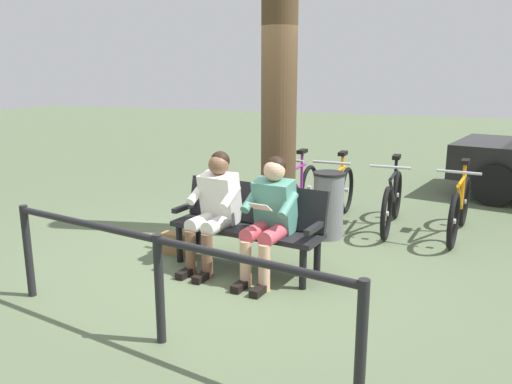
% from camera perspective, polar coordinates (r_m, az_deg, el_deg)
% --- Properties ---
extents(ground_plane, '(40.00, 40.00, 0.00)m').
position_cam_1_polar(ground_plane, '(5.54, -3.05, -7.86)').
color(ground_plane, '#566647').
extents(bench, '(1.65, 0.72, 0.87)m').
position_cam_1_polar(bench, '(5.29, -0.71, -3.09)').
color(bench, black).
rests_on(bench, ground).
extents(person_reading, '(0.53, 0.81, 1.20)m').
position_cam_1_polar(person_reading, '(4.95, 1.56, -2.32)').
color(person_reading, '#4C8C7A').
rests_on(person_reading, ground).
extents(person_companion, '(0.53, 0.81, 1.20)m').
position_cam_1_polar(person_companion, '(5.27, -4.60, -1.40)').
color(person_companion, white).
rests_on(person_companion, ground).
extents(handbag, '(0.31, 0.16, 0.24)m').
position_cam_1_polar(handbag, '(5.83, -8.94, -5.65)').
color(handbag, olive).
rests_on(handbag, ground).
extents(tree_trunk, '(0.43, 0.43, 4.01)m').
position_cam_1_polar(tree_trunk, '(6.19, 2.60, 13.37)').
color(tree_trunk, '#4C3823').
rests_on(tree_trunk, ground).
extents(litter_bin, '(0.38, 0.38, 0.81)m').
position_cam_1_polar(litter_bin, '(6.30, 8.03, -1.44)').
color(litter_bin, slate).
rests_on(litter_bin, ground).
extents(bicycle_purple, '(0.48, 1.67, 0.94)m').
position_cam_1_polar(bicycle_purple, '(6.76, 21.62, -1.69)').
color(bicycle_purple, black).
rests_on(bicycle_purple, ground).
extents(bicycle_green, '(0.48, 1.68, 0.94)m').
position_cam_1_polar(bicycle_green, '(6.84, 14.85, -1.01)').
color(bicycle_green, black).
rests_on(bicycle_green, ground).
extents(bicycle_black, '(0.48, 1.68, 0.94)m').
position_cam_1_polar(bicycle_black, '(6.99, 9.08, -0.43)').
color(bicycle_black, black).
rests_on(bicycle_black, ground).
extents(bicycle_orange, '(0.48, 1.68, 0.94)m').
position_cam_1_polar(bicycle_orange, '(7.10, 4.54, -0.08)').
color(bicycle_orange, black).
rests_on(bicycle_orange, ground).
extents(railing_fence, '(3.13, 0.67, 0.85)m').
position_cam_1_polar(railing_fence, '(3.86, -10.76, -8.26)').
color(railing_fence, black).
rests_on(railing_fence, ground).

